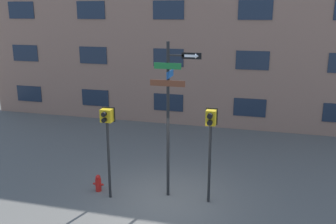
{
  "coord_description": "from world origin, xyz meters",
  "views": [
    {
      "loc": [
        2.71,
        -9.87,
        5.53
      ],
      "look_at": [
        -0.03,
        0.35,
        2.68
      ],
      "focal_mm": 40.0,
      "sensor_mm": 36.0,
      "label": 1
    }
  ],
  "objects": [
    {
      "name": "ground_plane",
      "position": [
        0.0,
        0.0,
        0.0
      ],
      "size": [
        60.0,
        60.0,
        0.0
      ],
      "primitive_type": "plane",
      "color": "#595651"
    },
    {
      "name": "street_sign_pole",
      "position": [
        0.04,
        0.34,
        2.82
      ],
      "size": [
        1.48,
        0.7,
        4.72
      ],
      "color": "black",
      "rests_on": "ground_plane"
    },
    {
      "name": "pedestrian_signal_right",
      "position": [
        1.25,
        0.25,
        2.24
      ],
      "size": [
        0.34,
        0.4,
        2.87
      ],
      "color": "black",
      "rests_on": "ground_plane"
    },
    {
      "name": "building_facade",
      "position": [
        0.0,
        8.05,
        5.6
      ],
      "size": [
        24.0,
        0.63,
        11.2
      ],
      "color": "#936B56",
      "rests_on": "ground_plane"
    },
    {
      "name": "fire_hydrant",
      "position": [
        -2.24,
        0.04,
        0.27
      ],
      "size": [
        0.35,
        0.19,
        0.55
      ],
      "color": "red",
      "rests_on": "ground_plane"
    },
    {
      "name": "pedestrian_signal_left",
      "position": [
        -1.71,
        -0.25,
        2.23
      ],
      "size": [
        0.4,
        0.4,
        2.83
      ],
      "color": "black",
      "rests_on": "ground_plane"
    }
  ]
}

